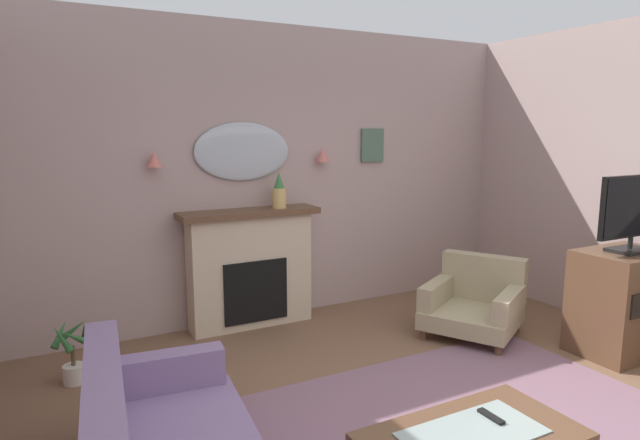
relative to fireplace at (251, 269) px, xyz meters
name	(u,v)px	position (x,y,z in m)	size (l,w,h in m)	color
wall_back	(282,174)	(0.45, 0.22, 0.90)	(6.39, 0.10, 2.94)	#B29993
fireplace	(251,269)	(0.00, 0.00, 0.00)	(1.36, 0.36, 1.16)	beige
mantel_vase_right	(279,193)	(0.30, -0.03, 0.74)	(0.14, 0.14, 0.36)	tan
wall_mirror	(243,152)	(0.00, 0.14, 1.14)	(0.96, 0.06, 0.56)	#B2BCC6
wall_sconce_left	(154,159)	(-0.85, 0.09, 1.09)	(0.14, 0.14, 0.14)	#D17066
wall_sconce_right	(323,155)	(0.85, 0.09, 1.09)	(0.14, 0.14, 0.14)	#D17066
framed_picture	(372,145)	(1.50, 0.15, 1.18)	(0.28, 0.03, 0.36)	#4C6B56
tv_remote	(491,417)	(0.19, -2.97, -0.12)	(0.04, 0.16, 0.02)	black
armchair_beside_couch	(475,301)	(1.81, -1.18, -0.27)	(1.11, 1.10, 0.71)	tan
tv_cabinet	(622,302)	(2.60, -2.12, -0.12)	(0.80, 0.57, 0.90)	brown
tv_flatscreen	(634,211)	(2.60, -2.14, 0.68)	(0.84, 0.24, 0.65)	black
potted_plant_small_fern	(73,353)	(-1.65, -0.53, -0.33)	(0.30, 0.31, 0.50)	silver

